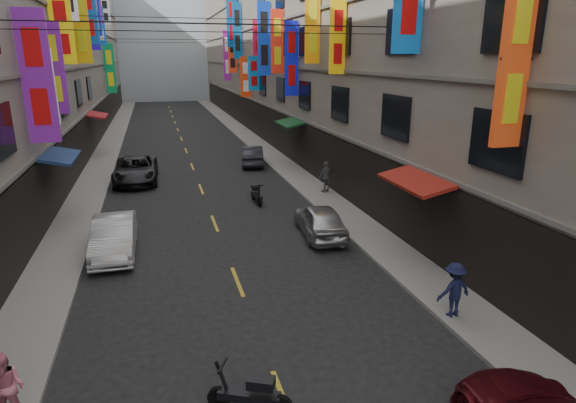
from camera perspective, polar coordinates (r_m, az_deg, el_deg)
sidewalk_left at (r=39.09m, az=-20.83°, el=5.31°), size 2.00×90.00×0.12m
sidewalk_right at (r=39.77m, az=-3.30°, el=6.55°), size 2.00×90.00×0.12m
building_row_right at (r=40.90m, az=5.22°, el=20.04°), size 10.14×90.00×19.00m
haze_block at (r=88.40m, az=-14.80°, el=18.74°), size 18.00×8.00×22.00m
shop_signage at (r=31.66m, az=-12.05°, el=20.13°), size 14.00×55.00×12.15m
street_awnings at (r=22.66m, az=-12.84°, el=5.99°), size 13.99×35.20×0.41m
overhead_cables at (r=26.43m, az=-11.30°, el=20.19°), size 14.00×38.04×1.24m
lane_markings at (r=36.04m, az=-11.66°, el=5.08°), size 0.12×80.20×0.01m
scooter_crossing at (r=10.62m, az=-4.44°, el=-21.82°), size 1.66×0.94×1.14m
scooter_far_right at (r=24.25m, az=-3.78°, el=0.85°), size 0.50×1.80×1.14m
car_left_mid at (r=18.98m, az=-19.93°, el=-3.91°), size 1.48×4.22×1.39m
car_left_far at (r=29.63m, az=-17.59°, el=3.60°), size 2.55×5.32×1.47m
car_right_mid at (r=19.72m, az=3.81°, el=-2.22°), size 1.90×4.05×1.34m
car_right_far at (r=32.92m, az=-4.28°, el=5.45°), size 2.03×4.15×1.31m
pedestrian_lfar at (r=11.40m, az=-30.45°, el=-18.66°), size 0.82×0.64×1.52m
pedestrian_rnear at (r=14.24m, az=19.09°, el=-9.85°), size 1.05×0.60×1.57m
pedestrian_rfar at (r=25.70m, az=4.57°, el=2.93°), size 1.11×0.86×1.68m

